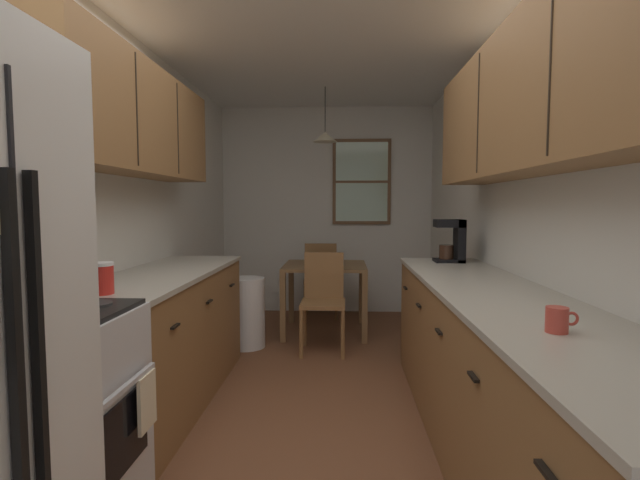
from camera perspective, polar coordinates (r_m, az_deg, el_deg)
name	(u,v)px	position (r m, az deg, el deg)	size (l,w,h in m)	color
ground_plane	(314,392)	(3.55, -0.71, -17.99)	(12.00, 12.00, 0.00)	brown
wall_left	(125,215)	(3.62, -22.59, 2.86)	(0.10, 9.00, 2.55)	silver
wall_right	(511,215)	(3.48, 22.11, 2.83)	(0.10, 9.00, 2.55)	silver
wall_back	(326,211)	(5.93, 0.79, 3.59)	(4.40, 0.10, 2.55)	silver
ceiling_slab	(314,21)	(3.51, -0.75, 25.06)	(4.40, 9.00, 0.08)	white
stove_range	(44,423)	(2.30, -30.49, -18.60)	(0.66, 0.64, 1.10)	silver
microwave_over_range	(1,111)	(2.22, -34.22, 12.79)	(0.39, 0.61, 0.36)	white
counter_left	(165,337)	(3.41, -18.33, -11.14)	(0.64, 1.96, 0.90)	olive
upper_cabinets_left	(135,120)	(3.34, -21.54, 13.36)	(0.33, 2.04, 0.69)	olive
counter_right	(500,380)	(2.66, 20.94, -15.62)	(0.64, 3.17, 0.90)	olive
upper_cabinets_right	(541,94)	(2.56, 25.27, 15.73)	(0.33, 2.85, 0.74)	olive
dining_table	(325,275)	(4.95, 0.61, -4.31)	(0.85, 0.82, 0.72)	brown
dining_chair_near	(323,297)	(4.36, 0.42, -6.89)	(0.40, 0.40, 0.90)	olive
dining_chair_far	(321,276)	(5.58, 0.11, -4.43)	(0.41, 0.41, 0.90)	olive
pendant_light	(325,137)	(4.95, 0.62, 12.40)	(0.25, 0.25, 0.56)	black
back_window	(362,182)	(5.87, 5.07, 7.04)	(0.72, 0.05, 1.05)	brown
trash_bin	(247,313)	(4.54, -8.87, -8.69)	(0.34, 0.34, 0.66)	white
storage_canister	(101,278)	(2.58, -24.99, -4.22)	(0.12, 0.12, 0.16)	red
dish_towel	(147,401)	(2.26, -20.24, -17.90)	(0.02, 0.16, 0.24)	beige
coffee_maker	(453,240)	(3.79, 15.85, 0.02)	(0.22, 0.18, 0.33)	black
mug_by_coffeemaker	(558,320)	(1.85, 26.85, -8.62)	(0.11, 0.08, 0.09)	#BF3F33
table_serving_bowl	(334,262)	(4.87, 1.69, -2.72)	(0.21, 0.21, 0.06)	#4C7299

